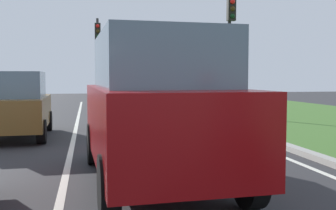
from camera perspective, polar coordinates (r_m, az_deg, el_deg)
ground_plane at (r=11.26m, az=-9.64°, el=-4.43°), size 60.00×60.00×0.00m
lane_line_center at (r=11.26m, az=-13.21°, el=-4.47°), size 0.12×32.00×0.01m
lane_line_right_edge at (r=11.92m, az=7.98°, el=-3.94°), size 0.12×32.00×0.01m
curb_right at (r=12.09m, az=10.22°, el=-3.58°), size 0.24×48.00×0.12m
car_suv_ahead at (r=6.18m, az=-1.71°, el=-0.37°), size 2.12×4.57×2.28m
car_hatchback_far at (r=11.55m, az=-20.86°, el=-0.02°), size 1.82×3.75×1.78m
traffic_light_near_right at (r=16.43m, az=8.84°, el=10.08°), size 0.32×0.50×5.09m
traffic_light_far_median at (r=22.91m, az=-9.94°, el=8.08°), size 0.32×0.50×4.91m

